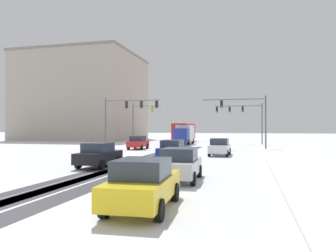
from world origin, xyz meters
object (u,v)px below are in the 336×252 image
object	(u,v)px
car_red_lead	(138,142)
office_building_far_left_block	(83,98)
traffic_signal_far_left	(140,117)
traffic_signal_near_left	(127,110)
car_white_second	(220,147)
car_yellow_cab_sixth	(143,184)
car_black_fourth	(99,155)
car_blue_third	(173,150)
traffic_signal_far_right	(242,114)
traffic_signal_near_right	(247,112)
car_silver_fifth	(180,164)
box_truck_delivery	(184,134)
bus_oncoming	(184,131)

from	to	relation	value
car_red_lead	office_building_far_left_block	distance (m)	36.53
traffic_signal_far_left	traffic_signal_near_left	size ratio (longest dim) A/B	0.88
car_white_second	car_yellow_cab_sixth	xyz separation A→B (m)	(-0.55, -20.55, 0.00)
traffic_signal_far_left	car_red_lead	distance (m)	12.35
traffic_signal_far_left	car_black_fourth	bearing A→B (deg)	-75.87
car_blue_third	office_building_far_left_block	size ratio (longest dim) A/B	0.17
traffic_signal_far_right	car_red_lead	xyz separation A→B (m)	(-12.11, -15.05, -4.02)
traffic_signal_near_left	office_building_far_left_block	bearing A→B (deg)	128.63
traffic_signal_near_left	office_building_far_left_block	distance (m)	33.65
traffic_signal_near_left	car_white_second	bearing A→B (deg)	-31.87
traffic_signal_near_right	car_blue_third	world-z (taller)	traffic_signal_near_right
car_red_lead	car_blue_third	xyz separation A→B (m)	(7.11, -11.36, 0.00)
traffic_signal_far_right	office_building_far_left_block	size ratio (longest dim) A/B	0.31
car_black_fourth	office_building_far_left_block	world-z (taller)	office_building_far_left_block
traffic_signal_near_left	traffic_signal_far_right	bearing A→B (deg)	44.58
traffic_signal_near_right	traffic_signal_far_left	bearing A→B (deg)	153.65
car_black_fourth	car_silver_fifth	distance (m)	7.54
traffic_signal_far_right	car_blue_third	xyz separation A→B (m)	(-5.00, -26.41, -4.02)
car_blue_third	box_truck_delivery	distance (m)	24.17
car_red_lead	car_white_second	bearing A→B (deg)	-31.89
traffic_signal_far_right	bus_oncoming	distance (m)	12.76
traffic_signal_near_left	car_silver_fifth	xyz separation A→B (m)	(11.88, -22.64, -4.02)
traffic_signal_near_right	car_white_second	bearing A→B (deg)	-104.32
traffic_signal_far_right	car_black_fourth	bearing A→B (deg)	-104.78
traffic_signal_far_right	traffic_signal_near_left	bearing A→B (deg)	-135.42
traffic_signal_far_left	car_white_second	size ratio (longest dim) A/B	1.57
car_black_fourth	car_blue_third	bearing A→B (deg)	59.56
traffic_signal_far_right	car_white_second	bearing A→B (deg)	-94.24
traffic_signal_near_left	office_building_far_left_block	size ratio (longest dim) A/B	0.31
traffic_signal_far_left	car_yellow_cab_sixth	size ratio (longest dim) A/B	1.55
bus_oncoming	car_white_second	bearing A→B (deg)	-71.90
car_black_fourth	car_yellow_cab_sixth	xyz separation A→B (m)	(6.42, -9.64, 0.00)
traffic_signal_near_left	car_red_lead	bearing A→B (deg)	-31.75
traffic_signal_near_right	traffic_signal_near_left	distance (m)	15.01
car_white_second	car_black_fourth	distance (m)	12.94
traffic_signal_far_right	car_red_lead	world-z (taller)	traffic_signal_far_right
car_white_second	box_truck_delivery	distance (m)	20.38
traffic_signal_near_right	bus_oncoming	size ratio (longest dim) A/B	0.68
traffic_signal_far_left	traffic_signal_far_right	xyz separation A→B (m)	(15.79, 3.80, 0.50)
box_truck_delivery	bus_oncoming	bearing A→B (deg)	101.71
car_black_fourth	bus_oncoming	size ratio (longest dim) A/B	0.37
traffic_signal_far_left	traffic_signal_far_right	world-z (taller)	same
car_red_lead	car_silver_fifth	xyz separation A→B (m)	(9.94, -21.43, 0.00)
car_silver_fifth	office_building_far_left_block	bearing A→B (deg)	123.89
bus_oncoming	car_red_lead	bearing A→B (deg)	-93.71
traffic_signal_near_right	bus_oncoming	distance (m)	21.84
office_building_far_left_block	car_silver_fifth	bearing A→B (deg)	-56.11
car_silver_fifth	car_red_lead	bearing A→B (deg)	114.87
traffic_signal_near_right	bus_oncoming	xyz separation A→B (m)	(-11.56, 18.36, -2.52)
office_building_far_left_block	traffic_signal_far_left	bearing A→B (deg)	-39.99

